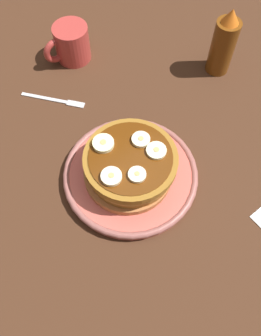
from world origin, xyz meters
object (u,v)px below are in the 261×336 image
Objects in this scene: pancake_stack at (130,166)px; plate at (130,175)px; syrup_bottle at (223,44)px; banana_slice_1 at (103,144)px; banana_slice_4 at (141,140)px; coffee_mug at (71,43)px; banana_slice_2 at (137,175)px; banana_slice_3 at (111,177)px; fork at (57,100)px; banana_slice_0 at (156,151)px.

plate is at bearing -162.86° from pancake_stack.
syrup_bottle reaches higher than pancake_stack.
banana_slice_1 is 0.24× the size of syrup_bottle.
plate is 1.46× the size of pancake_stack.
banana_slice_4 is 0.30× the size of coffee_mug.
banana_slice_2 is (0.96, 3.23, 2.91)cm from pancake_stack.
syrup_bottle reaches higher than banana_slice_2.
syrup_bottle is (-31.80, -6.32, -0.92)cm from banana_slice_1.
banana_slice_3 is 24.82cm from fork.
coffee_mug is at bearing -96.91° from banana_slice_4.
pancake_stack is 5.41cm from banana_slice_3.
banana_slice_2 is at bearing 19.25° from banana_slice_0.
syrup_bottle reaches higher than banana_slice_0.
banana_slice_1 is at bearing -64.28° from pancake_stack.
banana_slice_0 is 0.23× the size of syrup_bottle.
banana_slice_3 is (4.47, 1.29, 6.29)cm from plate.
banana_slice_2 is at bearing 149.76° from banana_slice_3.
coffee_mug is (-11.13, -31.98, -3.49)cm from banana_slice_3.
banana_slice_4 is at bearing -75.67° from banana_slice_0.
syrup_bottle is (-29.68, -10.72, 2.08)cm from pancake_stack.
syrup_bottle reaches higher than fork.
banana_slice_3 is at bearing 19.39° from syrup_bottle.
coffee_mug is (-3.53, -29.13, -3.45)cm from banana_slice_4.
banana_slice_3 is 0.31× the size of fork.
banana_slice_0 is at bearing -160.75° from banana_slice_2.
syrup_bottle reaches higher than plate.
banana_slice_1 reaches higher than banana_slice_0.
banana_slice_3 is (4.35, 1.26, 2.96)cm from pancake_stack.
plate is 7.08× the size of banana_slice_3.
plate is at bearing 26.43° from banana_slice_4.
fork is (-2.39, -23.66, -7.12)cm from banana_slice_3.
banana_slice_2 is 0.93× the size of banana_slice_4.
plate reaches higher than fork.
banana_slice_1 is at bearing 71.32° from coffee_mug.
banana_slice_1 is 6.06cm from banana_slice_4.
plate is at bearing -163.86° from banana_slice_3.
banana_slice_4 is at bearing -153.57° from plate.
banana_slice_0 is at bearing 85.13° from coffee_mug.
banana_slice_2 is at bearing 77.15° from coffee_mug.
banana_slice_2 is at bearing 71.72° from plate.
pancake_stack is 4.86× the size of banana_slice_0.
pancake_stack is 1.57× the size of coffee_mug.
banana_slice_1 reaches higher than pancake_stack.
banana_slice_1 is 7.72cm from banana_slice_2.
banana_slice_4 reaches higher than coffee_mug.
fork is at bearing -87.78° from banana_slice_2.
banana_slice_0 is at bearing 25.45° from syrup_bottle.
banana_slice_0 is at bearing 104.33° from banana_slice_4.
banana_slice_4 is (-5.37, 2.81, -0.09)cm from banana_slice_1.
fork is at bearing -85.00° from pancake_stack.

